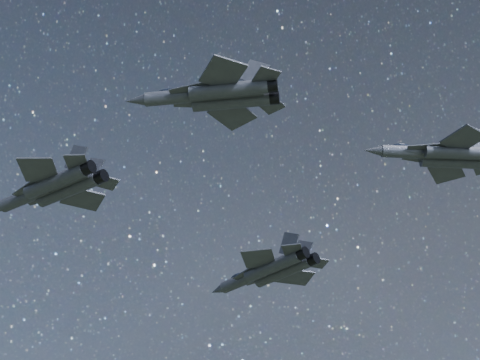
% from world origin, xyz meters
% --- Properties ---
extents(jet_lead, '(18.91, 12.93, 4.75)m').
position_xyz_m(jet_lead, '(-18.98, -6.60, 142.84)').
color(jet_lead, '#343641').
extents(jet_left, '(19.75, 13.00, 5.06)m').
position_xyz_m(jet_left, '(-1.41, 22.30, 142.84)').
color(jet_left, '#343641').
extents(jet_right, '(16.55, 11.35, 4.15)m').
position_xyz_m(jet_right, '(5.03, -15.10, 143.25)').
color(jet_right, '#343641').
extents(jet_slot, '(16.30, 10.72, 4.18)m').
position_xyz_m(jet_slot, '(25.37, 5.50, 144.97)').
color(jet_slot, '#343641').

